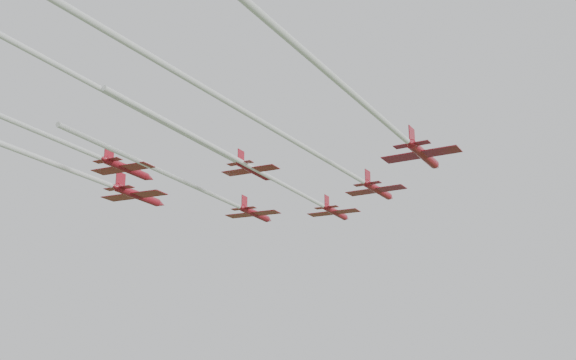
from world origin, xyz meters
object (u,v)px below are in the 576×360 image
(jet_row3_mid, at_px, (181,131))
(jet_row4_left, at_px, (33,129))
(jet_row2_right, at_px, (321,157))
(jet_lead, at_px, (293,190))
(jet_row3_right, at_px, (367,106))
(jet_row2_left, at_px, (221,198))
(jet_row3_left, at_px, (73,171))

(jet_row3_mid, bearing_deg, jet_row4_left, -132.07)
(jet_row2_right, bearing_deg, jet_lead, 128.59)
(jet_lead, xyz_separation_m, jet_row4_left, (-16.93, -37.10, -1.83))
(jet_row3_right, bearing_deg, jet_lead, 131.08)
(jet_row2_right, bearing_deg, jet_row4_left, -132.63)
(jet_lead, xyz_separation_m, jet_row3_mid, (-4.96, -27.41, 0.05))
(jet_row3_right, xyz_separation_m, jet_row4_left, (-33.84, -6.40, -0.86))
(jet_lead, height_order, jet_row4_left, jet_lead)
(jet_row2_left, xyz_separation_m, jet_row3_mid, (4.65, -22.38, 1.85))
(jet_row2_right, height_order, jet_row3_right, jet_row3_right)
(jet_row2_left, xyz_separation_m, jet_row4_left, (-7.32, -32.07, -0.03))
(jet_row3_left, relative_size, jet_row3_mid, 0.94)
(jet_row2_right, distance_m, jet_row3_right, 13.94)
(jet_row3_mid, relative_size, jet_row4_left, 1.04)
(jet_lead, height_order, jet_row3_left, jet_lead)
(jet_lead, relative_size, jet_row2_right, 1.00)
(jet_row2_left, height_order, jet_row2_right, jet_row2_left)
(jet_row3_mid, distance_m, jet_row3_right, 22.14)
(jet_row4_left, bearing_deg, jet_row3_mid, 46.49)
(jet_row2_left, bearing_deg, jet_row4_left, -95.85)
(jet_row3_left, distance_m, jet_row3_mid, 17.12)
(jet_lead, bearing_deg, jet_row3_right, -52.00)
(jet_row2_right, xyz_separation_m, jet_row3_right, (7.70, -11.59, 0.77))
(jet_row4_left, bearing_deg, jet_row3_left, 116.52)
(jet_row2_left, distance_m, jet_row2_right, 23.50)
(jet_row2_right, bearing_deg, jet_row2_left, 156.03)
(jet_row2_left, relative_size, jet_row4_left, 0.85)
(jet_row2_right, height_order, jet_row3_left, jet_row3_left)
(jet_row3_left, bearing_deg, jet_row4_left, -64.23)
(jet_row3_mid, height_order, jet_row4_left, jet_row3_mid)
(jet_row3_left, bearing_deg, jet_row3_right, -3.56)
(jet_row2_left, relative_size, jet_row2_right, 0.79)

